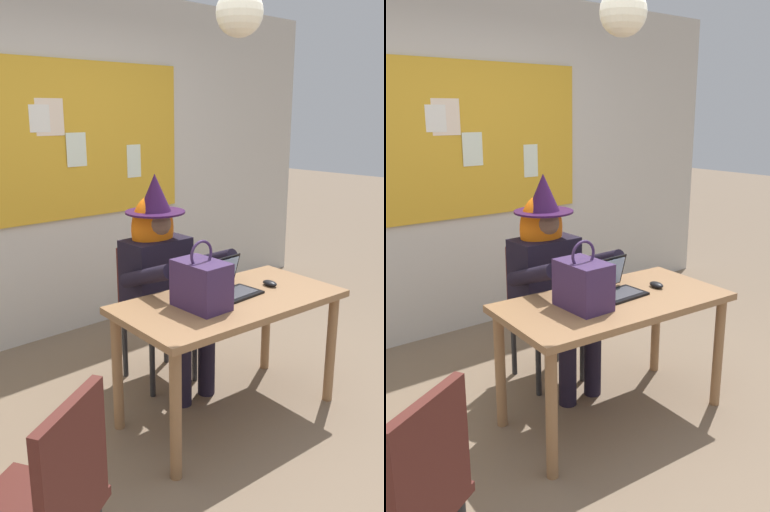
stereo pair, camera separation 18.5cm
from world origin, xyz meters
TOP-DOWN VIEW (x-y plane):
  - ground_plane at (0.00, 0.00)m, footprint 24.00×24.00m
  - wall_back_bulletin at (0.00, 1.93)m, footprint 5.79×1.97m
  - desk_main at (0.17, 0.15)m, footprint 1.35×0.75m
  - chair_at_desk at (0.13, 0.85)m, footprint 0.45×0.45m
  - person_costumed at (0.13, 0.72)m, footprint 0.59×0.65m
  - laptop at (0.24, 0.22)m, footprint 0.28×0.26m
  - computer_mouse at (0.50, 0.14)m, footprint 0.07×0.11m
  - handbag at (-0.06, 0.15)m, footprint 0.20×0.30m
  - chair_spare_by_window at (-1.27, -0.40)m, footprint 0.57×0.57m

SIDE VIEW (x-z plane):
  - ground_plane at x=0.00m, z-range 0.00..0.00m
  - chair_spare_by_window at x=-1.27m, z-range 0.06..0.96m
  - chair_at_desk at x=0.13m, z-range 0.06..0.97m
  - desk_main at x=0.17m, z-range 0.27..1.01m
  - computer_mouse at x=0.50m, z-range 0.74..0.77m
  - laptop at x=0.24m, z-range 0.68..0.89m
  - person_costumed at x=0.13m, z-range 0.09..1.49m
  - handbag at x=-0.06m, z-range 0.68..1.06m
  - wall_back_bulletin at x=0.00m, z-range 0.01..2.71m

